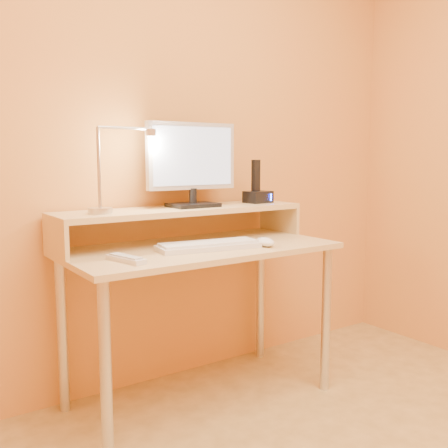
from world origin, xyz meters
TOP-DOWN VIEW (x-y plane):
  - wall_back at (0.00, 1.50)m, footprint 3.00×0.04m
  - desk_leg_fl at (-0.55, 0.93)m, footprint 0.04×0.04m
  - desk_leg_fr at (0.55, 0.93)m, footprint 0.04×0.04m
  - desk_leg_bl at (-0.55, 1.43)m, footprint 0.04×0.04m
  - desk_leg_br at (0.55, 1.43)m, footprint 0.04×0.04m
  - desk_lower at (0.00, 1.18)m, footprint 1.20×0.60m
  - shelf_riser_left at (-0.59, 1.33)m, footprint 0.02×0.30m
  - shelf_riser_right at (0.59, 1.33)m, footprint 0.02×0.30m
  - desk_shelf at (0.00, 1.33)m, footprint 1.20×0.30m
  - monitor_foot at (0.06, 1.33)m, footprint 0.22×0.16m
  - monitor_neck at (0.06, 1.33)m, footprint 0.04×0.04m
  - monitor_panel at (0.06, 1.34)m, footprint 0.46×0.04m
  - monitor_back at (0.06, 1.36)m, footprint 0.41×0.02m
  - monitor_screen at (0.06, 1.32)m, footprint 0.41×0.01m
  - lamp_base at (-0.41, 1.30)m, footprint 0.10×0.10m
  - lamp_post at (-0.41, 1.30)m, footprint 0.01×0.01m
  - lamp_arm at (-0.29, 1.30)m, footprint 0.24×0.01m
  - lamp_head at (-0.17, 1.30)m, footprint 0.04×0.04m
  - lamp_bulb at (-0.17, 1.30)m, footprint 0.03×0.03m
  - phone_dock at (0.45, 1.33)m, footprint 0.14×0.11m
  - phone_handset at (0.43, 1.33)m, footprint 0.04×0.03m
  - phone_led at (0.49, 1.28)m, footprint 0.01×0.00m
  - keyboard at (-0.01, 1.09)m, footprint 0.46×0.21m
  - mouse at (0.24, 1.01)m, footprint 0.09×0.13m
  - remote_control at (-0.41, 1.05)m, footprint 0.09×0.20m

SIDE VIEW (x-z plane):
  - desk_leg_fl at x=-0.55m, z-range 0.00..0.69m
  - desk_leg_fr at x=0.55m, z-range 0.00..0.69m
  - desk_leg_bl at x=-0.55m, z-range 0.00..0.69m
  - desk_leg_br at x=0.55m, z-range 0.00..0.69m
  - desk_lower at x=0.00m, z-range 0.70..0.72m
  - remote_control at x=-0.41m, z-range 0.72..0.74m
  - keyboard at x=-0.01m, z-range 0.72..0.74m
  - mouse at x=0.24m, z-range 0.72..0.76m
  - shelf_riser_left at x=-0.59m, z-range 0.72..0.85m
  - shelf_riser_right at x=0.59m, z-range 0.72..0.85m
  - desk_shelf at x=0.00m, z-range 0.86..0.88m
  - monitor_foot at x=0.06m, z-range 0.88..0.90m
  - lamp_base at x=-0.41m, z-range 0.88..0.90m
  - phone_dock at x=0.45m, z-range 0.88..0.94m
  - phone_led at x=0.49m, z-range 0.89..0.93m
  - monitor_neck at x=0.06m, z-range 0.90..0.97m
  - phone_handset at x=0.43m, z-range 0.94..1.10m
  - lamp_post at x=-0.41m, z-range 0.91..1.24m
  - monitor_panel at x=0.06m, z-range 0.96..1.27m
  - monitor_back at x=0.06m, z-range 0.99..1.25m
  - monitor_screen at x=0.06m, z-range 0.98..1.25m
  - lamp_bulb at x=-0.17m, z-range 1.20..1.21m
  - lamp_head at x=-0.17m, z-range 1.21..1.24m
  - lamp_arm at x=-0.29m, z-range 1.23..1.24m
  - wall_back at x=0.00m, z-range 0.00..2.50m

